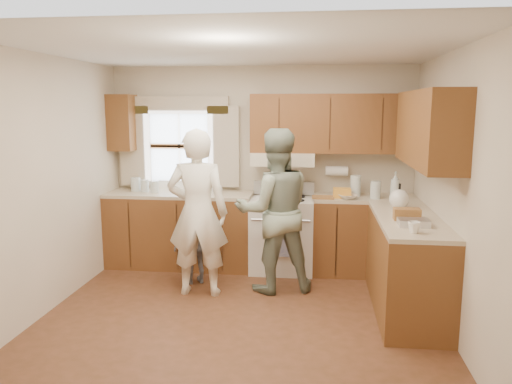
# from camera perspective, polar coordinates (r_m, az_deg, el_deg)

# --- Properties ---
(room) EXTENTS (3.80, 3.80, 3.80)m
(room) POSITION_cam_1_polar(r_m,az_deg,el_deg) (4.64, -1.82, 0.41)
(room) COLOR #492C16
(room) RESTS_ON ground
(kitchen_fixtures) EXTENTS (3.80, 2.25, 2.15)m
(kitchen_fixtures) POSITION_cam_1_polar(r_m,az_deg,el_deg) (5.72, 5.94, -2.05)
(kitchen_fixtures) COLOR #4B2C10
(kitchen_fixtures) RESTS_ON ground
(stove) EXTENTS (0.76, 0.67, 1.07)m
(stove) POSITION_cam_1_polar(r_m,az_deg,el_deg) (6.17, 3.02, -4.69)
(stove) COLOR silver
(stove) RESTS_ON ground
(woman_left) EXTENTS (0.66, 0.45, 1.78)m
(woman_left) POSITION_cam_1_polar(r_m,az_deg,el_deg) (5.32, -6.68, -2.38)
(woman_left) COLOR white
(woman_left) RESTS_ON ground
(woman_right) EXTENTS (1.02, 0.89, 1.78)m
(woman_right) POSITION_cam_1_polar(r_m,az_deg,el_deg) (5.40, 2.14, -2.17)
(woman_right) COLOR #26442B
(woman_right) RESTS_ON ground
(child) EXTENTS (0.54, 0.41, 0.85)m
(child) POSITION_cam_1_polar(r_m,az_deg,el_deg) (5.75, -6.89, -6.24)
(child) COLOR gray
(child) RESTS_ON ground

